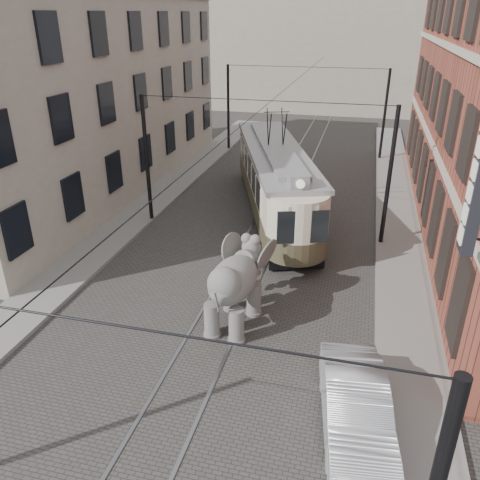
# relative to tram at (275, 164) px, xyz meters

# --- Properties ---
(ground) EXTENTS (120.00, 120.00, 0.00)m
(ground) POSITION_rel_tram_xyz_m (0.06, -8.64, -2.53)
(ground) COLOR #3C3A37
(tram_rails) EXTENTS (1.54, 80.00, 0.02)m
(tram_rails) POSITION_rel_tram_xyz_m (0.06, -8.64, -2.52)
(tram_rails) COLOR slate
(tram_rails) RESTS_ON ground
(sidewalk_right) EXTENTS (2.00, 60.00, 0.15)m
(sidewalk_right) POSITION_rel_tram_xyz_m (6.06, -8.64, -2.46)
(sidewalk_right) COLOR slate
(sidewalk_right) RESTS_ON ground
(sidewalk_left) EXTENTS (2.00, 60.00, 0.15)m
(sidewalk_left) POSITION_rel_tram_xyz_m (-6.44, -8.64, -2.46)
(sidewalk_left) COLOR slate
(sidewalk_left) RESTS_ON ground
(stucco_building) EXTENTS (7.00, 24.00, 10.00)m
(stucco_building) POSITION_rel_tram_xyz_m (-10.94, 1.36, 2.47)
(stucco_building) COLOR gray
(stucco_building) RESTS_ON ground
(distant_block) EXTENTS (28.00, 10.00, 14.00)m
(distant_block) POSITION_rel_tram_xyz_m (0.06, 31.36, 4.47)
(distant_block) COLOR gray
(distant_block) RESTS_ON ground
(catenary) EXTENTS (11.00, 30.20, 6.00)m
(catenary) POSITION_rel_tram_xyz_m (-0.14, -3.64, 0.47)
(catenary) COLOR black
(catenary) RESTS_ON ground
(tram) EXTENTS (6.65, 12.93, 5.07)m
(tram) POSITION_rel_tram_xyz_m (0.00, 0.00, 0.00)
(tram) COLOR beige
(tram) RESTS_ON ground
(elephant) EXTENTS (2.75, 4.41, 2.56)m
(elephant) POSITION_rel_tram_xyz_m (0.58, -10.04, -1.25)
(elephant) COLOR slate
(elephant) RESTS_ON ground
(parked_car) EXTENTS (2.13, 4.45, 1.41)m
(parked_car) POSITION_rel_tram_xyz_m (4.55, -13.61, -1.83)
(parked_car) COLOR #9D9DA2
(parked_car) RESTS_ON ground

